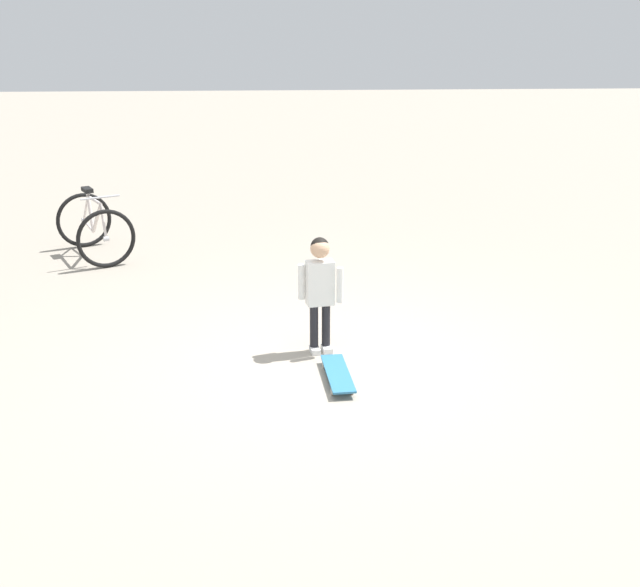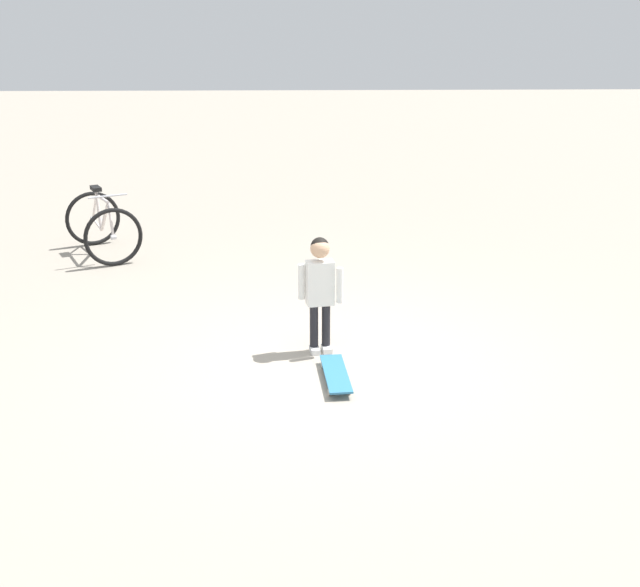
{
  "view_description": "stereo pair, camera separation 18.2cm",
  "coord_description": "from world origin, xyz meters",
  "views": [
    {
      "loc": [
        -0.49,
        -6.28,
        2.92
      ],
      "look_at": [
        -0.11,
        0.33,
        0.55
      ],
      "focal_mm": 44.67,
      "sensor_mm": 36.0,
      "label": 1
    },
    {
      "loc": [
        -0.3,
        -6.29,
        2.92
      ],
      "look_at": [
        -0.11,
        0.33,
        0.55
      ],
      "focal_mm": 44.67,
      "sensor_mm": 36.0,
      "label": 2
    }
  ],
  "objects": [
    {
      "name": "skateboard",
      "position": [
        -0.0,
        -0.3,
        0.06
      ],
      "size": [
        0.25,
        0.75,
        0.07
      ],
      "color": "teal",
      "rests_on": "ground"
    },
    {
      "name": "ground_plane",
      "position": [
        0.0,
        0.0,
        0.0
      ],
      "size": [
        50.0,
        50.0,
        0.0
      ],
      "primitive_type": "plane",
      "color": "#9E9384"
    },
    {
      "name": "bicycle_near",
      "position": [
        -2.74,
        3.39,
        0.38
      ],
      "size": [
        1.12,
        1.28,
        0.85
      ],
      "color": "black",
      "rests_on": "ground"
    },
    {
      "name": "child_person",
      "position": [
        -0.11,
        0.32,
        0.66
      ],
      "size": [
        0.39,
        0.21,
        1.06
      ],
      "color": "black",
      "rests_on": "ground"
    }
  ]
}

